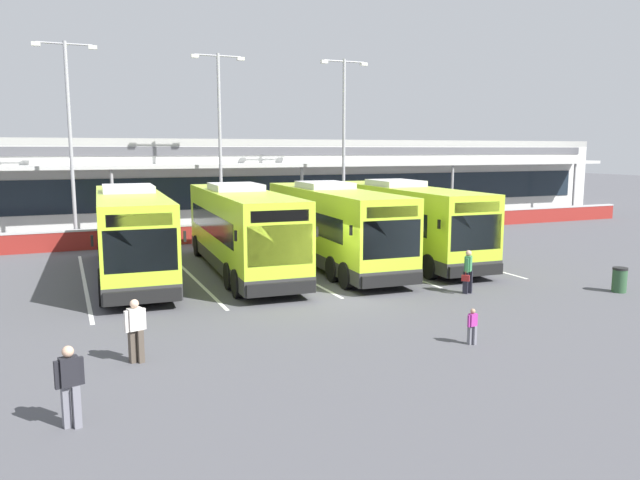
{
  "coord_description": "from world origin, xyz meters",
  "views": [
    {
      "loc": [
        -9.03,
        -19.61,
        5.28
      ],
      "look_at": [
        0.61,
        3.0,
        1.6
      ],
      "focal_mm": 34.05,
      "sensor_mm": 36.0,
      "label": 1
    }
  ],
  "objects": [
    {
      "name": "pedestrian_near_bin",
      "position": [
        -9.1,
        -7.64,
        0.87
      ],
      "size": [
        0.54,
        0.29,
        1.62
      ],
      "color": "slate",
      "rests_on": "ground"
    },
    {
      "name": "litter_bin",
      "position": [
        9.93,
        -3.64,
        0.47
      ],
      "size": [
        0.54,
        0.54,
        0.93
      ],
      "color": "#2D5133",
      "rests_on": "ground"
    },
    {
      "name": "coach_bus_centre",
      "position": [
        2.21,
        5.37,
        1.79
      ],
      "size": [
        3.41,
        12.26,
        3.78
      ],
      "color": "#B7DB2D",
      "rests_on": "ground"
    },
    {
      "name": "terminal_building",
      "position": [
        -0.0,
        26.91,
        3.01
      ],
      "size": [
        70.0,
        13.0,
        6.0
      ],
      "color": "silver",
      "rests_on": "ground"
    },
    {
      "name": "pedestrian_child",
      "position": [
        1.06,
        -6.55,
        0.54
      ],
      "size": [
        0.33,
        0.18,
        1.0
      ],
      "color": "slate",
      "rests_on": "ground"
    },
    {
      "name": "coach_bus_right_centre",
      "position": [
        6.14,
        5.64,
        1.79
      ],
      "size": [
        3.41,
        12.26,
        3.78
      ],
      "color": "#B7DB2D",
      "rests_on": "ground"
    },
    {
      "name": "red_barrier_wall",
      "position": [
        0.0,
        14.5,
        0.56
      ],
      "size": [
        60.0,
        0.4,
        1.1
      ],
      "color": "maroon",
      "rests_on": "ground"
    },
    {
      "name": "bay_stripe_mid_west",
      "position": [
        0.0,
        6.0,
        0.0
      ],
      "size": [
        0.14,
        13.0,
        0.01
      ],
      "primitive_type": "cube",
      "color": "silver",
      "rests_on": "ground"
    },
    {
      "name": "bay_stripe_west",
      "position": [
        -4.2,
        6.0,
        0.0
      ],
      "size": [
        0.14,
        13.0,
        0.01
      ],
      "primitive_type": "cube",
      "color": "silver",
      "rests_on": "ground"
    },
    {
      "name": "coach_bus_left_centre",
      "position": [
        -1.97,
        5.65,
        1.79
      ],
      "size": [
        3.41,
        12.26,
        3.78
      ],
      "color": "#B7DB2D",
      "rests_on": "ground"
    },
    {
      "name": "pedestrian_with_handbag",
      "position": [
        4.57,
        -1.6,
        0.86
      ],
      "size": [
        0.6,
        0.53,
        1.62
      ],
      "color": "black",
      "rests_on": "ground"
    },
    {
      "name": "bay_stripe_far_west",
      "position": [
        -8.4,
        6.0,
        0.0
      ],
      "size": [
        0.14,
        13.0,
        0.01
      ],
      "primitive_type": "cube",
      "color": "silver",
      "rests_on": "ground"
    },
    {
      "name": "lamp_post_west",
      "position": [
        -8.43,
        16.52,
        6.29
      ],
      "size": [
        3.24,
        0.28,
        11.0
      ],
      "color": "#9E9EA3",
      "rests_on": "ground"
    },
    {
      "name": "lamp_post_east",
      "position": [
        8.09,
        16.6,
        6.29
      ],
      "size": [
        3.24,
        0.28,
        11.0
      ],
      "color": "#9E9EA3",
      "rests_on": "ground"
    },
    {
      "name": "coach_bus_leftmost",
      "position": [
        -6.48,
        6.34,
        1.79
      ],
      "size": [
        3.41,
        12.26,
        3.78
      ],
      "color": "#B7DB2D",
      "rests_on": "ground"
    },
    {
      "name": "lamp_post_centre",
      "position": [
        0.09,
        17.44,
        6.29
      ],
      "size": [
        3.24,
        0.28,
        11.0
      ],
      "color": "#9E9EA3",
      "rests_on": "ground"
    },
    {
      "name": "ground_plane",
      "position": [
        0.0,
        0.0,
        0.0
      ],
      "size": [
        200.0,
        200.0,
        0.0
      ],
      "primitive_type": "plane",
      "color": "#4C4C51"
    },
    {
      "name": "pedestrian_in_dark_coat",
      "position": [
        -7.54,
        -4.42,
        0.87
      ],
      "size": [
        0.54,
        0.3,
        1.62
      ],
      "color": "#4C4238",
      "rests_on": "ground"
    },
    {
      "name": "bay_stripe_mid_east",
      "position": [
        8.4,
        6.0,
        0.0
      ],
      "size": [
        0.14,
        13.0,
        0.01
      ],
      "primitive_type": "cube",
      "color": "silver",
      "rests_on": "ground"
    },
    {
      "name": "bay_stripe_centre",
      "position": [
        4.2,
        6.0,
        0.0
      ],
      "size": [
        0.14,
        13.0,
        0.01
      ],
      "primitive_type": "cube",
      "color": "silver",
      "rests_on": "ground"
    }
  ]
}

